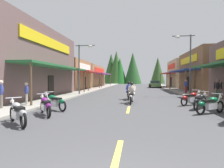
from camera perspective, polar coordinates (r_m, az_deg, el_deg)
The scene contains 25 objects.
ground at distance 25.88m, azimuth 6.52°, elevation -2.43°, with size 10.75×77.54×0.10m, color #424244.
sidewalk_left at distance 26.79m, azimuth -7.62°, elevation -2.06°, with size 2.34×77.54×0.12m, color gray.
sidewalk_right at distance 26.58m, azimuth 20.78°, elevation -2.18°, with size 2.34×77.54×0.12m, color gray.
centerline_dashes at distance 28.39m, azimuth 6.61°, elevation -1.95°, with size 0.16×51.32×0.01m.
storefront_left_nearest at distance 20.64m, azimuth -28.79°, elevation 5.74°, with size 9.89×13.59×6.68m.
storefront_left_middle at distance 30.65m, azimuth -14.42°, elevation 2.67°, with size 8.46×9.03×4.71m.
storefront_left_far at distance 42.13m, azimuth -9.40°, elevation 2.39°, with size 10.08×13.72×4.66m.
storefront_right_middle at distance 29.22m, azimuth 30.73°, elevation 3.45°, with size 10.31×11.14×5.65m.
storefront_right_far at distance 41.04m, azimuth 24.14°, elevation 2.92°, with size 10.78×9.95×5.58m.
streetlamp_left at distance 20.40m, azimuth -9.24°, elevation 6.90°, with size 2.19×0.30×5.52m.
streetlamp_right at distance 19.76m, azimuth 22.33°, elevation 8.00°, with size 2.19×0.30×6.15m.
motorcycle_parked_right_1 at distance 10.66m, azimuth 28.34°, elevation -5.62°, with size 1.83×1.28×1.04m.
motorcycle_parked_right_2 at distance 12.05m, azimuth 25.85°, elevation -4.76°, with size 1.34×1.79×1.04m.
motorcycle_parked_right_3 at distance 13.45m, azimuth 23.49°, elevation -4.07°, with size 1.75×1.40×1.04m.
motorcycle_parked_left_0 at distance 8.11m, azimuth -27.37°, elevation -7.85°, with size 1.68×1.47×1.04m.
motorcycle_parked_left_1 at distance 9.63m, azimuth -20.08°, elevation -6.28°, with size 1.42×1.73×1.04m.
motorcycle_parked_left_2 at distance 10.95m, azimuth -17.53°, elevation -5.30°, with size 1.90×1.17×1.04m.
rider_cruising_lead at distance 13.36m, azimuth 6.14°, elevation -3.26°, with size 0.60×2.14×1.57m.
rider_cruising_trailing at distance 15.78m, azimuth 5.26°, elevation -2.50°, with size 0.60×2.14×1.57m.
pedestrian_by_shop at distance 13.26m, azimuth -25.14°, elevation -2.36°, with size 0.41×0.50×1.58m.
pedestrian_browsing at distance 17.91m, azimuth 30.16°, elevation -1.04°, with size 0.54×0.37×1.76m.
pedestrian_waiting at distance 12.25m, azimuth -31.29°, elevation -2.33°, with size 0.43×0.45×1.72m.
pedestrian_strolling at distance 22.59m, azimuth 22.05°, elevation -0.47°, with size 0.44×0.44×1.72m.
parked_car_curbside at distance 37.79m, azimuth 13.18°, elevation -0.05°, with size 2.13×4.33×1.40m.
treeline_backdrop at distance 66.22m, azimuth 3.39°, elevation 4.75°, with size 23.11×11.41×11.89m.
Camera 1 is at (0.43, -2.04, 1.81)m, focal length 29.29 mm.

